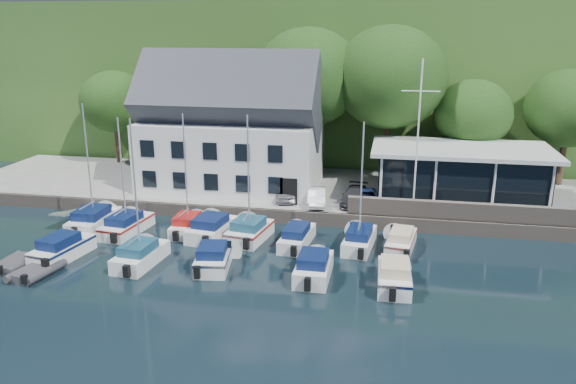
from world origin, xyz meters
name	(u,v)px	position (x,y,z in m)	size (l,w,h in m)	color
ground	(273,293)	(0.00, 0.00, 0.00)	(180.00, 180.00, 0.00)	black
quay	(318,193)	(0.00, 17.50, 0.50)	(60.00, 13.00, 1.00)	#999A94
quay_face	(305,218)	(0.00, 11.00, 0.50)	(60.00, 0.30, 1.00)	#6F6359
hillside	(358,65)	(0.00, 62.00, 8.00)	(160.00, 75.00, 16.00)	#2C511E
field_patch	(413,10)	(8.00, 70.00, 16.15)	(50.00, 30.00, 0.30)	#5E6C36
harbor_building	(231,134)	(-7.00, 16.50, 5.35)	(14.40, 8.20, 8.70)	silver
club_pavilion	(460,174)	(11.00, 16.00, 3.05)	(13.20, 7.20, 4.10)	black
seawall	(480,212)	(12.00, 11.40, 1.60)	(18.00, 0.50, 1.20)	#6F6359
gangway	(82,219)	(-16.50, 9.00, 0.00)	(1.20, 6.00, 1.40)	silver
car_silver	(284,191)	(-2.07, 13.67, 1.65)	(1.54, 3.82, 1.30)	#B3B3B8
car_white	(317,196)	(0.54, 12.83, 1.61)	(1.30, 3.71, 1.22)	silver
car_dgrey	(354,196)	(3.29, 13.54, 1.61)	(1.70, 4.19, 1.22)	#2F2F34
car_blue	(367,197)	(4.22, 13.52, 1.59)	(1.37, 3.47, 1.19)	navy
flagpole	(418,138)	(7.57, 12.40, 6.36)	(2.57, 0.20, 10.72)	silver
tree_0	(116,117)	(-20.26, 22.61, 5.40)	(6.44, 6.44, 8.79)	black
tree_1	(194,117)	(-12.41, 22.74, 5.60)	(6.74, 6.74, 9.21)	black
tree_2	(308,103)	(-1.51, 21.48, 7.39)	(9.35, 9.35, 12.77)	black
tree_3	(389,104)	(5.38, 21.26, 7.47)	(9.47, 9.47, 12.95)	black
tree_4	(471,132)	(12.26, 21.24, 5.33)	(6.34, 6.34, 8.67)	black
tree_5	(566,128)	(19.75, 22.03, 5.77)	(6.98, 6.98, 9.54)	black
boat_r1_0	(88,163)	(-14.59, 7.52, 4.75)	(2.30, 6.62, 9.51)	silver
boat_r1_1	(122,172)	(-11.91, 7.10, 4.37)	(2.06, 6.38, 8.74)	silver
boat_r1_2	(186,174)	(-7.72, 7.93, 4.19)	(1.86, 5.47, 8.38)	silver
boat_r1_3	(212,226)	(-5.87, 7.47, 0.76)	(2.28, 6.13, 1.53)	silver
boat_r1_4	(248,172)	(-3.20, 7.37, 4.71)	(2.30, 5.61, 9.43)	silver
boat_r1_5	(297,235)	(0.07, 7.12, 0.69)	(1.73, 6.22, 1.38)	silver
boat_r1_6	(362,183)	(4.11, 7.45, 4.30)	(1.82, 6.29, 8.59)	silver
boat_r1_7	(401,239)	(6.76, 7.66, 0.69)	(1.69, 5.78, 1.37)	silver
boat_r2_0	(62,246)	(-13.76, 2.22, 0.78)	(1.94, 6.18, 1.56)	silver
boat_r2_1	(136,193)	(-8.64, 2.28, 4.48)	(2.03, 5.93, 8.95)	silver
boat_r2_2	(214,256)	(-4.17, 2.64, 0.74)	(2.03, 5.33, 1.49)	silver
boat_r2_3	(314,265)	(1.86, 2.41, 0.77)	(2.05, 5.71, 1.54)	silver
boat_r2_4	(394,273)	(6.38, 2.06, 0.79)	(1.94, 5.65, 1.58)	silver
dinghy_0	(14,262)	(-15.88, 0.46, 0.33)	(1.68, 2.80, 0.65)	#353438
dinghy_1	(36,270)	(-13.83, -0.40, 0.36)	(1.85, 3.09, 0.72)	#353438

